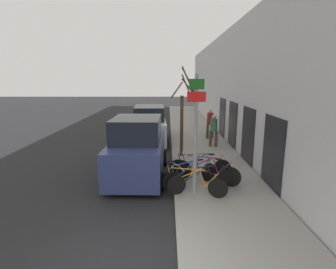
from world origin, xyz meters
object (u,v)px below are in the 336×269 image
(bicycle_2, at_px, (192,175))
(street_tree, at_px, (184,115))
(parked_car_0, at_px, (139,150))
(pedestrian_far, at_px, (211,122))
(signpost, at_px, (196,131))
(pedestrian_near, at_px, (215,128))
(parked_car_1, at_px, (151,126))
(bicycle_1, at_px, (202,180))
(bicycle_3, at_px, (207,171))
(bicycle_4, at_px, (201,167))
(bicycle_0, at_px, (193,183))

(bicycle_2, height_order, street_tree, street_tree)
(parked_car_0, height_order, pedestrian_far, parked_car_0)
(signpost, height_order, pedestrian_far, signpost)
(parked_car_0, relative_size, street_tree, 1.03)
(pedestrian_near, xyz_separation_m, pedestrian_far, (0.13, 1.99, 0.04))
(parked_car_1, distance_m, street_tree, 3.92)
(bicycle_1, distance_m, parked_car_1, 7.66)
(bicycle_3, relative_size, street_tree, 0.54)
(pedestrian_near, bearing_deg, bicycle_1, -95.91)
(pedestrian_near, bearing_deg, bicycle_4, -98.02)
(street_tree, bearing_deg, bicycle_3, -79.11)
(bicycle_0, xyz_separation_m, bicycle_4, (0.43, 1.49, 0.02))
(bicycle_0, xyz_separation_m, bicycle_1, (0.30, 0.21, -0.00))
(bicycle_1, xyz_separation_m, bicycle_3, (0.26, 0.74, 0.04))
(bicycle_2, relative_size, parked_car_1, 0.40)
(pedestrian_far, bearing_deg, bicycle_3, -110.65)
(bicycle_1, distance_m, pedestrian_near, 5.89)
(bicycle_2, relative_size, bicycle_4, 0.83)
(bicycle_3, relative_size, parked_car_0, 0.52)
(signpost, xyz_separation_m, pedestrian_far, (1.71, 7.79, -0.97))
(pedestrian_near, height_order, street_tree, street_tree)
(parked_car_1, bearing_deg, bicycle_2, -78.03)
(bicycle_3, xyz_separation_m, parked_car_0, (-2.45, 0.96, 0.50))
(bicycle_3, bearing_deg, street_tree, 36.28)
(bicycle_1, relative_size, bicycle_3, 0.98)
(bicycle_4, xyz_separation_m, parked_car_1, (-2.27, 6.05, 0.45))
(bicycle_2, bearing_deg, street_tree, -31.04)
(bicycle_0, bearing_deg, pedestrian_far, 7.36)
(signpost, bearing_deg, bicycle_2, 96.90)
(bicycle_4, height_order, parked_car_1, parked_car_1)
(bicycle_1, bearing_deg, pedestrian_near, -30.07)
(signpost, relative_size, parked_car_1, 0.78)
(bicycle_3, bearing_deg, bicycle_2, 145.34)
(signpost, bearing_deg, pedestrian_near, 74.78)
(street_tree, bearing_deg, bicycle_4, -79.52)
(bicycle_1, distance_m, bicycle_2, 0.51)
(street_tree, bearing_deg, signpost, -87.87)
(bicycle_2, bearing_deg, bicycle_3, -92.50)
(bicycle_2, height_order, parked_car_0, parked_car_0)
(signpost, distance_m, street_tree, 4.12)
(bicycle_0, height_order, bicycle_1, bicycle_0)
(pedestrian_near, bearing_deg, bicycle_3, -95.00)
(bicycle_1, height_order, street_tree, street_tree)
(bicycle_2, height_order, parked_car_1, parked_car_1)
(bicycle_2, height_order, bicycle_3, bicycle_3)
(bicycle_3, distance_m, pedestrian_near, 5.11)
(bicycle_3, distance_m, street_tree, 3.65)
(bicycle_1, relative_size, parked_car_1, 0.45)
(bicycle_2, distance_m, parked_car_0, 2.35)
(bicycle_2, relative_size, pedestrian_far, 1.06)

